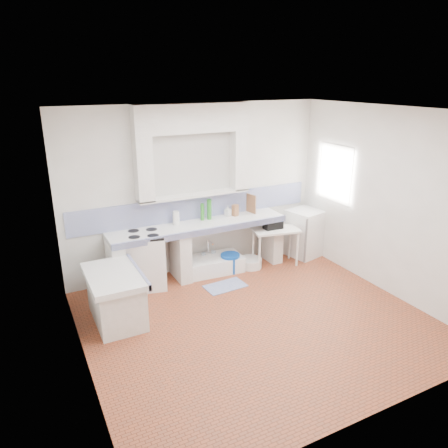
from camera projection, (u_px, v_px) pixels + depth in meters
name	position (u px, v px, depth m)	size (l,w,h in m)	color
floor	(257.00, 320.00, 5.83)	(4.50, 4.50, 0.00)	#964426
ceiling	(263.00, 111.00, 4.91)	(4.50, 4.50, 0.00)	white
wall_back	(197.00, 189.00, 7.05)	(4.50, 4.50, 0.00)	white
wall_front	(379.00, 293.00, 3.68)	(4.50, 4.50, 0.00)	white
wall_left	(75.00, 257.00, 4.41)	(4.50, 4.50, 0.00)	white
wall_right	(388.00, 202.00, 6.33)	(4.50, 4.50, 0.00)	white
alcove_mass	(193.00, 118.00, 6.52)	(1.90, 0.25, 0.45)	white
window_frame	(343.00, 173.00, 7.35)	(0.35, 0.86, 1.06)	#352110
lace_valance	(339.00, 152.00, 7.16)	(0.01, 0.84, 0.24)	white
counter_slab	(199.00, 226.00, 6.93)	(3.00, 0.60, 0.08)	white
counter_lip	(206.00, 231.00, 6.70)	(3.00, 0.04, 0.10)	navy
counter_pier_left	(116.00, 268.00, 6.48)	(0.20, 0.55, 0.82)	white
counter_pier_mid	(180.00, 255.00, 6.93)	(0.20, 0.55, 0.82)	white
counter_pier_right	(270.00, 238.00, 7.68)	(0.20, 0.55, 0.82)	white
peninsula_top	(114.00, 276.00, 5.64)	(0.70, 1.10, 0.08)	white
peninsula_base	(116.00, 299.00, 5.76)	(0.60, 1.00, 0.62)	white
peninsula_lip	(138.00, 271.00, 5.78)	(0.04, 1.10, 0.10)	navy
backsplash	(198.00, 207.00, 7.14)	(4.27, 0.03, 0.40)	navy
stove	(145.00, 261.00, 6.67)	(0.60, 0.58, 0.86)	white
sink	(213.00, 265.00, 7.27)	(0.98, 0.53, 0.24)	white
side_table	(275.00, 247.00, 7.48)	(0.80, 0.45, 0.04)	white
fridge	(305.00, 233.00, 7.86)	(0.56, 0.56, 0.87)	white
bucket_red	(193.00, 270.00, 7.05)	(0.28, 0.28, 0.26)	#B93614
bucket_orange	(211.00, 267.00, 7.18)	(0.28, 0.28, 0.26)	#C3620B
bucket_blue	(230.00, 263.00, 7.27)	(0.33, 0.33, 0.31)	#0A43AA
basin_white	(250.00, 263.00, 7.45)	(0.41, 0.41, 0.16)	white
water_bottle_a	(203.00, 261.00, 7.35)	(0.08, 0.08, 0.30)	silver
water_bottle_b	(213.00, 259.00, 7.43)	(0.08, 0.08, 0.31)	silver
black_bag	(273.00, 223.00, 7.36)	(0.32, 0.18, 0.20)	black
green_bottle_a	(202.00, 212.00, 7.05)	(0.06, 0.06, 0.29)	#297F24
green_bottle_b	(209.00, 209.00, 7.09)	(0.08, 0.08, 0.35)	#297F24
knife_block	(235.00, 210.00, 7.30)	(0.10, 0.08, 0.20)	#98633D
cutting_board	(251.00, 204.00, 7.45)	(0.02, 0.24, 0.33)	#98633D
paper_towel	(176.00, 218.00, 6.86)	(0.11, 0.11, 0.22)	white
soap_bottle	(228.00, 211.00, 7.27)	(0.09, 0.09, 0.19)	white
rug	(225.00, 286.00, 6.78)	(0.65, 0.37, 0.01)	#2F418C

